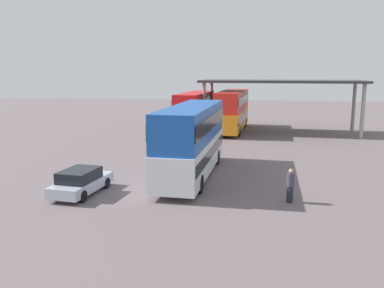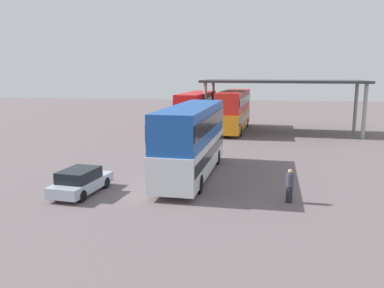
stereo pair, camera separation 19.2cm
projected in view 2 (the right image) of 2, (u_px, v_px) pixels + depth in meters
The scene contains 7 objects.
ground_plane at pixel (167, 191), 21.04m from camera, with size 140.00×140.00×0.00m, color #685B5D.
double_decker_main at pixel (192, 138), 23.71m from camera, with size 3.05×10.94×4.33m.
parked_hatchback at pixel (81, 181), 20.46m from camera, with size 2.16×4.14×1.35m.
double_decker_near_canopy at pixel (197, 110), 42.34m from camera, with size 3.38×10.38×4.14m.
double_decker_mid_row at pixel (234, 109), 42.11m from camera, with size 3.38×11.66×4.34m.
depot_canopy at pixel (282, 84), 40.41m from camera, with size 16.99×7.09×5.49m.
pedestrian_waiting at pixel (290, 186), 19.05m from camera, with size 0.38×0.38×1.69m.
Camera 2 is at (4.36, -19.80, 6.33)m, focal length 36.47 mm.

